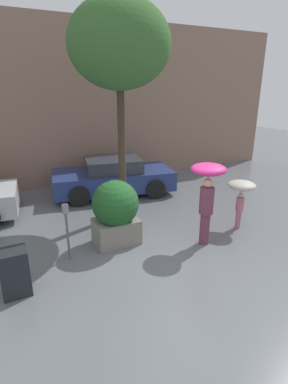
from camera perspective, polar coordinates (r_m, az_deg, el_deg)
ground_plane at (r=6.90m, az=3.91°, el=-12.63°), size 40.00×40.00×0.00m
building_facade at (r=11.93m, az=-12.12°, el=15.88°), size 18.00×0.30×6.00m
planter_box at (r=7.21m, az=-5.42°, el=-3.58°), size 1.12×1.12×1.60m
person_adult at (r=7.16m, az=12.02°, el=1.15°), size 0.83×0.83×1.98m
person_child at (r=8.35m, az=18.04°, el=0.42°), size 0.74×0.74×1.31m
parked_car_near at (r=10.73m, az=-5.88°, el=2.87°), size 4.41×2.58×1.30m
street_tree at (r=8.42m, az=-4.74°, el=26.07°), size 2.63×2.63×5.79m
parking_meter at (r=6.66m, az=-14.58°, el=-5.30°), size 0.14×0.14×1.32m
newspaper_box at (r=6.14m, az=-23.38°, el=-13.87°), size 0.50×0.44×0.90m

